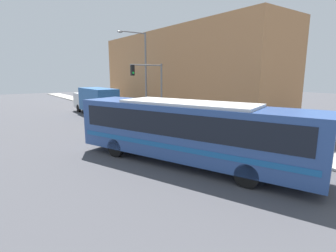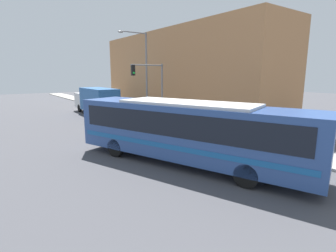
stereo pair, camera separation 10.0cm
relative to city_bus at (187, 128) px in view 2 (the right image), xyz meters
name	(u,v)px [view 2 (the right image)]	position (x,y,z in m)	size (l,w,h in m)	color
ground_plane	(189,161)	(0.39, 0.26, -1.85)	(120.00, 120.00, 0.00)	#47474C
sidewalk	(122,110)	(6.25, 20.26, -1.78)	(2.72, 70.00, 0.14)	#A8A399
building_facade	(181,74)	(10.61, 13.80, 2.71)	(6.00, 25.08, 9.11)	#B27A4C
city_bus	(187,128)	(0.00, 0.00, 0.00)	(6.73, 12.62, 3.18)	#2D4C8C
delivery_truck	(96,100)	(2.58, 19.25, -0.22)	(2.38, 8.47, 2.98)	#265999
fire_hydrant	(199,127)	(5.49, 5.04, -1.36)	(0.26, 0.35, 0.70)	gold
traffic_light_pole	(152,82)	(4.52, 10.36, 1.94)	(3.28, 0.35, 5.31)	slate
street_lamp	(143,68)	(5.35, 13.26, 3.25)	(3.11, 0.28, 8.38)	slate
pedestrian_near_corner	(180,113)	(6.66, 8.97, -0.88)	(0.34, 0.34, 1.63)	slate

